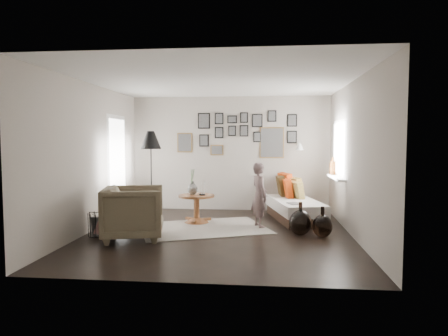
# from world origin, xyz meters

# --- Properties ---
(ground) EXTENTS (4.80, 4.80, 0.00)m
(ground) POSITION_xyz_m (0.00, 0.00, 0.00)
(ground) COLOR black
(ground) RESTS_ON ground
(wall_back) EXTENTS (4.50, 0.00, 4.50)m
(wall_back) POSITION_xyz_m (0.00, 2.40, 1.30)
(wall_back) COLOR #A49A8F
(wall_back) RESTS_ON ground
(wall_front) EXTENTS (4.50, 0.00, 4.50)m
(wall_front) POSITION_xyz_m (0.00, -2.40, 1.30)
(wall_front) COLOR #A49A8F
(wall_front) RESTS_ON ground
(wall_left) EXTENTS (0.00, 4.80, 4.80)m
(wall_left) POSITION_xyz_m (-2.25, 0.00, 1.30)
(wall_left) COLOR #A49A8F
(wall_left) RESTS_ON ground
(wall_right) EXTENTS (0.00, 4.80, 4.80)m
(wall_right) POSITION_xyz_m (2.25, 0.00, 1.30)
(wall_right) COLOR #A49A8F
(wall_right) RESTS_ON ground
(ceiling) EXTENTS (4.80, 4.80, 0.00)m
(ceiling) POSITION_xyz_m (0.00, 0.00, 2.60)
(ceiling) COLOR white
(ceiling) RESTS_ON wall_back
(door_left) EXTENTS (0.00, 2.14, 2.14)m
(door_left) POSITION_xyz_m (-2.23, 1.20, 1.05)
(door_left) COLOR white
(door_left) RESTS_ON wall_left
(window_right) EXTENTS (0.15, 1.32, 1.30)m
(window_right) POSITION_xyz_m (2.18, 1.34, 0.93)
(window_right) COLOR white
(window_right) RESTS_ON wall_right
(gallery_wall) EXTENTS (2.74, 0.03, 1.08)m
(gallery_wall) POSITION_xyz_m (0.29, 2.38, 1.74)
(gallery_wall) COLOR brown
(gallery_wall) RESTS_ON wall_back
(wall_sconce) EXTENTS (0.18, 0.36, 0.16)m
(wall_sconce) POSITION_xyz_m (1.55, 2.13, 1.46)
(wall_sconce) COLOR white
(wall_sconce) RESTS_ON wall_back
(rug) EXTENTS (2.63, 2.26, 0.01)m
(rug) POSITION_xyz_m (-0.31, 0.38, 0.01)
(rug) COLOR white
(rug) RESTS_ON ground
(pedestal_table) EXTENTS (0.70, 0.70, 0.55)m
(pedestal_table) POSITION_xyz_m (-0.52, 0.85, 0.25)
(pedestal_table) COLOR brown
(pedestal_table) RESTS_ON ground
(vase) EXTENTS (0.20, 0.20, 0.50)m
(vase) POSITION_xyz_m (-0.60, 0.87, 0.70)
(vase) COLOR black
(vase) RESTS_ON pedestal_table
(candles) EXTENTS (0.12, 0.12, 0.26)m
(candles) POSITION_xyz_m (-0.41, 0.85, 0.68)
(candles) COLOR black
(candles) RESTS_ON pedestal_table
(daybed) EXTENTS (1.16, 1.96, 0.89)m
(daybed) POSITION_xyz_m (1.40, 1.42, 0.28)
(daybed) COLOR black
(daybed) RESTS_ON ground
(magazine_on_daybed) EXTENTS (0.29, 0.33, 0.01)m
(magazine_on_daybed) POSITION_xyz_m (1.35, 0.78, 0.42)
(magazine_on_daybed) COLOR black
(magazine_on_daybed) RESTS_ON daybed
(armchair) EXTENTS (1.14, 1.12, 0.87)m
(armchair) POSITION_xyz_m (-1.33, -0.49, 0.43)
(armchair) COLOR brown
(armchair) RESTS_ON ground
(armchair_cushion) EXTENTS (0.46, 0.47, 0.18)m
(armchair_cushion) POSITION_xyz_m (-1.30, -0.44, 0.48)
(armchair_cushion) COLOR beige
(armchair_cushion) RESTS_ON armchair
(floor_lamp) EXTENTS (0.42, 0.42, 1.79)m
(floor_lamp) POSITION_xyz_m (-1.49, 1.13, 1.54)
(floor_lamp) COLOR black
(floor_lamp) RESTS_ON ground
(magazine_basket) EXTENTS (0.36, 0.36, 0.39)m
(magazine_basket) POSITION_xyz_m (-2.00, -0.34, 0.19)
(magazine_basket) COLOR black
(magazine_basket) RESTS_ON ground
(demijohn_large) EXTENTS (0.38, 0.38, 0.57)m
(demijohn_large) POSITION_xyz_m (1.39, 0.02, 0.22)
(demijohn_large) COLOR black
(demijohn_large) RESTS_ON ground
(demijohn_small) EXTENTS (0.33, 0.33, 0.52)m
(demijohn_small) POSITION_xyz_m (1.74, -0.10, 0.19)
(demijohn_small) COLOR black
(demijohn_small) RESTS_ON ground
(child) EXTENTS (0.44, 0.52, 1.20)m
(child) POSITION_xyz_m (0.70, 0.60, 0.60)
(child) COLOR #6A5354
(child) RESTS_ON ground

